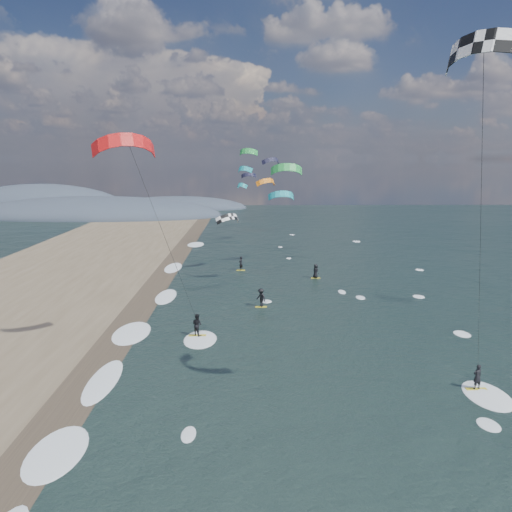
{
  "coord_description": "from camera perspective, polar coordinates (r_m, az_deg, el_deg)",
  "views": [
    {
      "loc": [
        -1.58,
        -24.07,
        14.04
      ],
      "look_at": [
        -1.0,
        12.0,
        7.0
      ],
      "focal_mm": 35.0,
      "sensor_mm": 36.0,
      "label": 1
    }
  ],
  "objects": [
    {
      "name": "shoreline_surf",
      "position": [
        42.3,
        -13.61,
        -8.67
      ],
      "size": [
        2.4,
        79.4,
        0.11
      ],
      "color": "white",
      "rests_on": "ground"
    },
    {
      "name": "kitesurfer_near_b",
      "position": [
        34.76,
        -11.76,
        5.4
      ],
      "size": [
        7.24,
        8.88,
        16.12
      ],
      "color": "gold",
      "rests_on": "ground"
    },
    {
      "name": "bg_kite_field",
      "position": [
        82.0,
        0.37,
        9.13
      ],
      "size": [
        10.64,
        59.87,
        9.51
      ],
      "color": "green",
      "rests_on": "ground"
    },
    {
      "name": "kitesurfer_near_a",
      "position": [
        26.06,
        24.64,
        12.29
      ],
      "size": [
        7.66,
        9.27,
        19.83
      ],
      "color": "gold",
      "rests_on": "ground"
    },
    {
      "name": "wet_sand_strip",
      "position": [
        38.3,
        -16.96,
        -10.96
      ],
      "size": [
        3.0,
        240.0,
        0.0
      ],
      "primitive_type": "cube",
      "color": "#382D23",
      "rests_on": "ground"
    },
    {
      "name": "coastal_hills",
      "position": [
        139.56,
        -19.04,
        4.66
      ],
      "size": [
        80.0,
        41.0,
        15.0
      ],
      "color": "#3D4756",
      "rests_on": "ground"
    },
    {
      "name": "far_kitesurfers",
      "position": [
        54.24,
        2.02,
        -2.98
      ],
      "size": [
        10.12,
        17.21,
        1.85
      ],
      "color": "gold",
      "rests_on": "ground"
    },
    {
      "name": "ground",
      "position": [
        27.91,
        2.59,
        -19.17
      ],
      "size": [
        260.0,
        260.0,
        0.0
      ],
      "primitive_type": "plane",
      "color": "black",
      "rests_on": "ground"
    }
  ]
}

